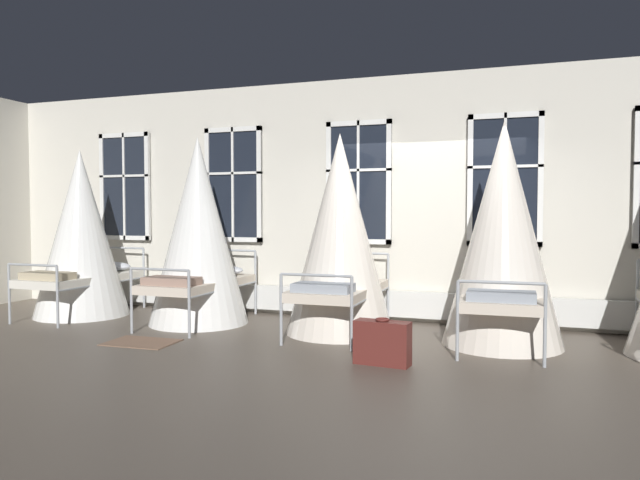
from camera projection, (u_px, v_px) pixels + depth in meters
The scene contains 9 objects.
ground at pixel (413, 340), 7.09m from camera, with size 26.25×26.25×0.00m, color brown.
back_wall_with_windows at pixel (430, 199), 8.19m from camera, with size 14.12×0.10×3.44m, color beige.
window_bank at pixel (428, 248), 8.10m from camera, with size 10.88×0.10×2.76m.
cot_first at pixel (81, 235), 8.75m from camera, with size 1.36×1.87×2.46m.
cot_second at pixel (198, 233), 8.12m from camera, with size 1.36×1.87×2.56m.
cot_third at pixel (340, 236), 7.45m from camera, with size 1.36×1.86×2.52m.
cot_fourth at pixel (503, 236), 6.76m from camera, with size 1.36×1.87×2.58m.
rug_second at pixel (141, 342), 6.92m from camera, with size 0.80×0.56×0.01m, color brown.
suitcase_dark at pixel (382, 343), 5.92m from camera, with size 0.58×0.27×0.47m.
Camera 1 is at (1.25, -7.00, 1.52)m, focal length 33.22 mm.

